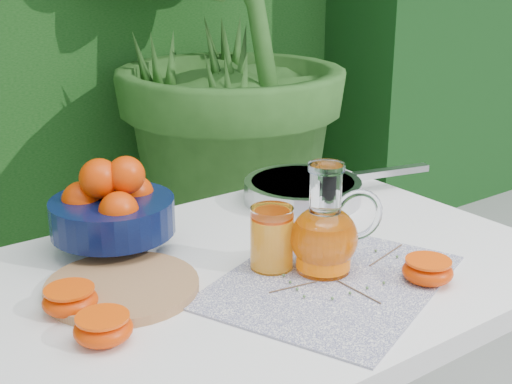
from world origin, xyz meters
TOP-DOWN VIEW (x-y plane):
  - potted_plant_right at (0.69, 1.25)m, footprint 2.72×2.72m
  - white_table at (-0.04, -0.09)m, footprint 1.00×0.70m
  - placemat at (0.01, -0.21)m, footprint 0.50×0.45m
  - cutting_board at (-0.28, -0.04)m, footprint 0.27×0.27m
  - fruit_bowl at (-0.22, 0.12)m, footprint 0.27×0.27m
  - juice_pitcher at (0.03, -0.18)m, footprint 0.17×0.15m
  - juice_tumbler at (-0.04, -0.11)m, footprint 0.09×0.09m
  - saute_pan at (0.23, 0.12)m, footprint 0.46×0.31m
  - orange_halves at (-0.20, -0.17)m, footprint 0.61×0.35m
  - thyme_sprigs at (0.04, -0.22)m, footprint 0.31×0.19m

SIDE VIEW (x-z plane):
  - white_table at x=-0.04m, z-range 0.29..1.04m
  - placemat at x=0.01m, z-range 0.75..0.75m
  - thyme_sprigs at x=0.04m, z-range 0.75..0.76m
  - cutting_board at x=-0.28m, z-range 0.75..0.77m
  - orange_halves at x=-0.20m, z-range 0.75..0.79m
  - saute_pan at x=0.23m, z-range 0.75..0.80m
  - juice_tumbler at x=-0.04m, z-range 0.75..0.86m
  - juice_pitcher at x=0.03m, z-range 0.72..0.91m
  - fruit_bowl at x=-0.22m, z-range 0.74..0.92m
  - potted_plant_right at x=0.69m, z-range 0.00..1.95m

